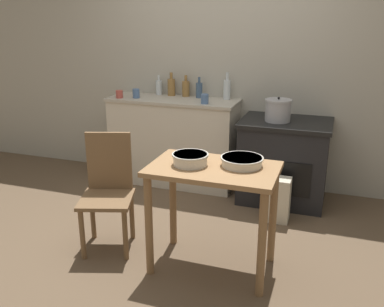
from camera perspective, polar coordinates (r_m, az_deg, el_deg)
The scene contains 18 objects.
ground_plane at distance 3.62m, azimuth -2.96°, elevation -12.00°, with size 14.00×14.00×0.00m, color brown.
wall_back at distance 4.66m, azimuth 4.21°, elevation 11.47°, with size 8.00×0.07×2.55m.
counter_cabinet at distance 4.71m, azimuth -2.45°, elevation 1.65°, with size 1.40×0.51×0.95m.
stove at distance 4.38m, azimuth 12.14°, elevation -0.92°, with size 0.87×0.68×0.83m.
work_table at distance 3.04m, azimuth 2.84°, elevation -4.57°, with size 0.90×0.56×0.80m.
chair at distance 3.48m, azimuth -11.14°, elevation -4.64°, with size 0.50×0.50×0.92m.
flour_sack at distance 3.99m, azimuth 11.15°, elevation -6.01°, with size 0.25×0.17×0.41m, color beige.
stock_pot at distance 4.20m, azimuth 11.40°, elevation 5.68°, with size 0.26×0.26×0.24m.
mixing_bowl_large at distance 3.01m, azimuth 6.67°, elevation -0.98°, with size 0.30×0.30×0.06m.
mixing_bowl_small at distance 3.01m, azimuth -0.24°, elevation -0.68°, with size 0.26×0.26×0.08m.
bottle_far_left at distance 4.63m, azimuth 0.96°, elevation 8.49°, with size 0.07×0.07×0.22m.
bottle_left at distance 4.71m, azimuth -0.82°, elevation 8.70°, with size 0.08×0.08×0.23m.
bottle_mid_left at distance 4.76m, azimuth -2.77°, elevation 8.89°, with size 0.08×0.08×0.25m.
bottle_center_left at distance 4.56m, azimuth 4.68°, elevation 8.57°, with size 0.07×0.07×0.28m.
bottle_center at distance 4.84m, azimuth -4.43°, elevation 8.83°, with size 0.07×0.07×0.22m.
cup_center_right at distance 4.70m, azimuth -9.66°, elevation 7.81°, with size 0.07×0.07×0.08m, color #B74C42.
cup_mid_right at distance 4.33m, azimuth 1.70°, elevation 7.28°, with size 0.08×0.08×0.10m, color #4C6B99.
cup_right at distance 4.67m, azimuth -7.46°, elevation 7.95°, with size 0.07×0.07×0.10m, color #4C6B99.
Camera 1 is at (1.19, -2.89, 1.82)m, focal length 40.00 mm.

